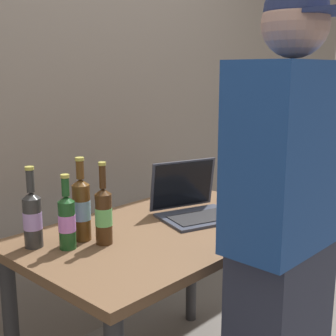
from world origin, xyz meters
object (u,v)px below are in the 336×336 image
Objects in this scene: beer_bottle_amber at (32,217)px; beer_bottle_green at (104,214)px; laptop at (193,204)px; person_figure at (283,251)px; beer_bottle_dark at (81,208)px; beer_bottle_brown at (67,220)px.

beer_bottle_green reaches higher than beer_bottle_amber.
person_figure is at bearing -113.78° from laptop.
beer_bottle_dark reaches higher than laptop.
beer_bottle_amber is (-0.17, 0.07, -0.02)m from beer_bottle_dark.
beer_bottle_amber is 1.09× the size of beer_bottle_brown.
beer_bottle_dark is at bearing 108.91° from beer_bottle_green.
beer_bottle_green is at bearing -71.09° from beer_bottle_dark.
beer_bottle_green is (0.12, -0.06, 0.01)m from beer_bottle_brown.
laptop is 0.62m from beer_bottle_brown.
beer_bottle_green reaches higher than beer_bottle_brown.
beer_bottle_dark is 0.18m from beer_bottle_amber.
beer_bottle_amber is 0.90m from person_figure.
beer_bottle_amber is 0.18× the size of person_figure.
beer_bottle_dark is 1.16× the size of beer_bottle_brown.
beer_bottle_dark is 0.10m from beer_bottle_green.
beer_bottle_amber reaches higher than beer_bottle_brown.
beer_bottle_amber is (-0.69, 0.19, 0.06)m from laptop.
laptop is at bearing -15.39° from beer_bottle_amber.
beer_bottle_amber is at bearing 126.02° from beer_bottle_brown.
beer_bottle_brown is at bearing 172.15° from laptop.
laptop is 1.29× the size of beer_bottle_green.
person_figure reaches higher than laptop.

